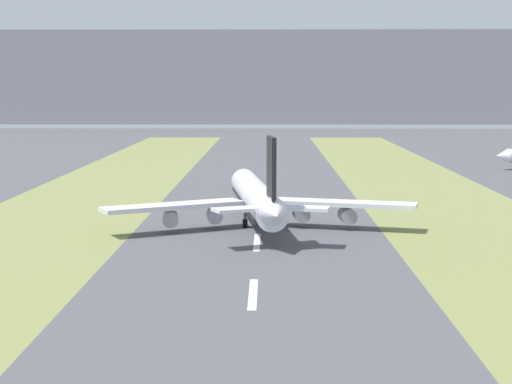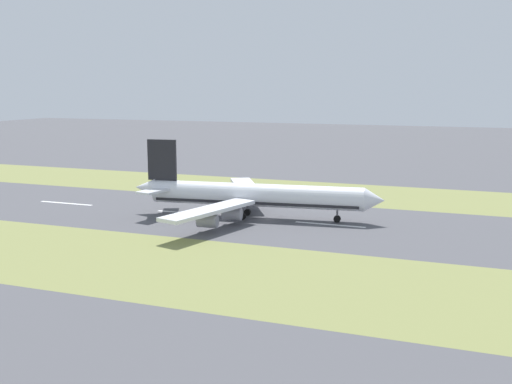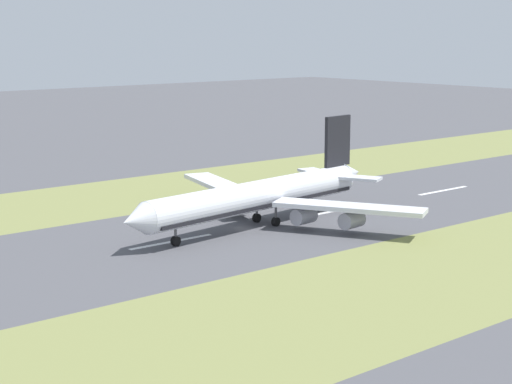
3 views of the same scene
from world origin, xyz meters
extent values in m
plane|color=#4C4C51|center=(0.00, 0.00, 0.00)|extent=(800.00, 800.00, 0.00)
cube|color=olive|center=(-45.00, 0.00, 0.00)|extent=(40.00, 600.00, 0.01)
cube|color=olive|center=(45.00, 0.00, 0.00)|extent=(40.00, 600.00, 0.01)
cube|color=silver|center=(0.00, -63.16, 0.01)|extent=(1.20, 18.00, 0.01)
cube|color=silver|center=(0.00, -23.16, 0.01)|extent=(1.20, 18.00, 0.01)
cube|color=silver|center=(0.00, 16.84, 0.01)|extent=(1.20, 18.00, 0.01)
cylinder|color=silver|center=(-0.49, -3.16, 6.20)|extent=(12.73, 56.31, 6.00)
cone|color=silver|center=(-4.18, 27.12, 6.20)|extent=(6.44, 5.67, 5.88)
cone|color=silver|center=(3.26, -33.93, 7.00)|extent=(5.79, 6.57, 5.10)
cube|color=black|center=(-0.49, -3.16, 4.55)|extent=(12.16, 54.05, 0.70)
cube|color=silver|center=(-16.99, -12.44, 5.30)|extent=(28.28, 19.29, 0.90)
cube|color=silver|center=(17.76, -8.21, 5.30)|extent=(29.56, 13.32, 0.90)
cylinder|color=#93939E|center=(-8.94, -8.22, 2.85)|extent=(3.76, 5.15, 3.20)
cylinder|color=#93939E|center=(-17.45, -12.78, 2.85)|extent=(3.76, 5.15, 3.20)
cylinder|color=#93939E|center=(8.93, -6.04, 2.85)|extent=(3.76, 5.15, 3.20)
cylinder|color=#93939E|center=(18.29, -8.42, 2.85)|extent=(3.76, 5.15, 3.20)
cube|color=black|center=(2.66, -28.97, 14.70)|extent=(1.76, 8.04, 11.00)
cube|color=silver|center=(-2.80, -29.63, 7.20)|extent=(10.92, 8.21, 0.60)
cube|color=silver|center=(8.12, -28.30, 7.20)|extent=(10.66, 6.24, 0.60)
cylinder|color=#59595E|center=(-3.06, 17.97, 2.50)|extent=(0.50, 0.50, 3.20)
cylinder|color=black|center=(-3.06, 17.97, 0.90)|extent=(1.11, 1.90, 1.80)
cylinder|color=#59595E|center=(-2.71, -6.45, 2.50)|extent=(0.50, 0.50, 3.20)
cylinder|color=black|center=(-2.71, -6.45, 0.90)|extent=(1.11, 1.90, 1.80)
cylinder|color=#59595E|center=(2.46, -5.82, 2.50)|extent=(0.50, 0.50, 3.20)
cylinder|color=black|center=(2.46, -5.82, 0.90)|extent=(1.11, 1.90, 1.80)
cone|color=white|center=(82.98, 115.21, 4.97)|extent=(4.45, 5.08, 4.71)
cube|color=gray|center=(0.00, 520.00, 35.09)|extent=(800.00, 120.00, 70.18)
camera|label=1|loc=(2.23, -181.16, 29.31)|focal=60.00mm
camera|label=2|loc=(143.67, 50.45, 34.14)|focal=42.00mm
camera|label=3|loc=(-127.44, 103.28, 38.32)|focal=60.00mm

